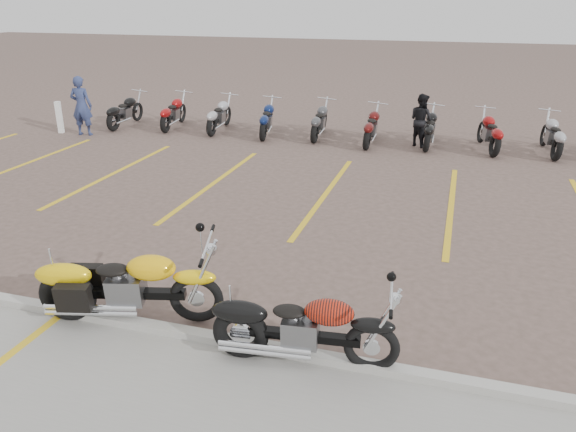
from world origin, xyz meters
name	(u,v)px	position (x,y,z in m)	size (l,w,h in m)	color
ground	(267,273)	(0.00, 0.00, 0.00)	(100.00, 100.00, 0.00)	#745B53
curb	(215,339)	(0.00, -2.00, 0.06)	(60.00, 0.18, 0.12)	#ADAAA3
parking_stripes	(326,194)	(0.00, 4.00, 0.00)	(38.00, 5.50, 0.01)	gold
yellow_cruiser	(127,288)	(-1.32, -1.86, 0.51)	(2.44, 0.78, 1.02)	black
flame_cruiser	(300,331)	(1.14, -2.09, 0.46)	(2.24, 0.43, 0.92)	black
person_a	(81,106)	(-8.62, 7.29, 0.92)	(0.67, 0.44, 1.84)	navy
person_b	(421,120)	(1.62, 8.99, 0.76)	(0.74, 0.58, 1.52)	black
bollard	(59,117)	(-9.53, 7.32, 0.50)	(0.15, 0.15, 1.00)	white
bg_bike_row	(344,123)	(-0.65, 8.96, 0.55)	(15.72, 2.06, 1.10)	black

